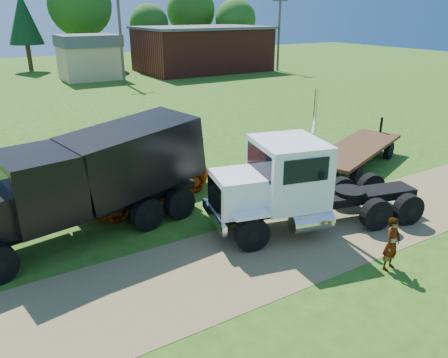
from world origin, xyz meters
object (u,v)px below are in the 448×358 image
black_dump_truck (93,176)px  spectator_a (392,244)px  white_semi_tractor (290,185)px  orange_pickup (143,177)px  flatbed_trailer (356,151)px

black_dump_truck → spectator_a: black_dump_truck is taller
white_semi_tractor → orange_pickup: bearing=135.6°
orange_pickup → black_dump_truck: bearing=112.9°
orange_pickup → flatbed_trailer: bearing=-116.1°
flatbed_trailer → spectator_a: (-5.98, -6.92, 0.05)m
spectator_a → orange_pickup: bearing=105.7°
white_semi_tractor → flatbed_trailer: size_ratio=1.09×
black_dump_truck → flatbed_trailer: black_dump_truck is taller
white_semi_tractor → spectator_a: 3.80m
white_semi_tractor → spectator_a: white_semi_tractor is taller
flatbed_trailer → spectator_a: size_ratio=4.44×
black_dump_truck → orange_pickup: black_dump_truck is taller
white_semi_tractor → orange_pickup: size_ratio=1.33×
white_semi_tractor → orange_pickup: 6.20m
flatbed_trailer → spectator_a: bearing=-152.3°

